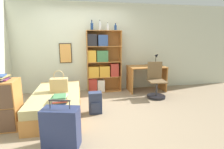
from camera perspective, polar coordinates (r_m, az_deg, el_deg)
ground_plane at (r=4.06m, az=-8.05°, el=-11.32°), size 14.00×14.00×0.00m
wall_back at (r=5.29m, az=-9.34°, el=8.56°), size 10.00×0.09×2.60m
bed at (r=4.02m, az=-17.45°, el=-8.56°), size 0.99×1.94×0.45m
handbag at (r=3.93m, az=-16.84°, el=-3.18°), size 0.36×0.21×0.46m
book_stack_on_bed at (r=3.32m, az=-16.71°, el=-7.66°), size 0.32×0.37×0.12m
suitcase at (r=2.75m, az=-16.25°, el=-16.43°), size 0.57×0.40×0.74m
dresser at (r=3.66m, az=-32.45°, el=-8.39°), size 0.58×0.49×0.87m
bookcase at (r=5.16m, az=-3.74°, el=3.57°), size 1.00×0.32×1.80m
bottle_green at (r=5.11m, az=-6.59°, el=15.38°), size 0.08×0.08×0.28m
bottle_brown at (r=5.14m, az=-4.00°, el=15.42°), size 0.07×0.07×0.28m
bottle_clear at (r=5.14m, az=-1.43°, el=15.14°), size 0.06×0.06×0.22m
bottle_blue at (r=5.15m, az=1.15°, el=15.08°), size 0.07×0.07×0.20m
desk at (r=5.40m, az=11.15°, el=0.15°), size 1.09×0.67×0.76m
desk_lamp at (r=5.50m, az=14.37°, el=5.51°), size 0.16×0.12×0.39m
desk_chair at (r=4.89m, az=14.14°, el=-3.73°), size 0.49×0.49×0.96m
backpack at (r=3.79m, az=-5.49°, el=-9.21°), size 0.27×0.23×0.46m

